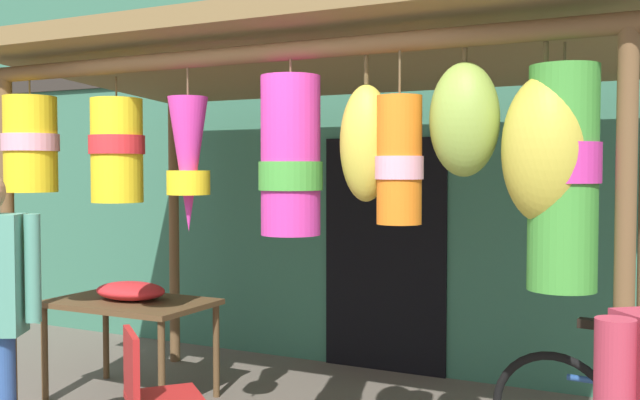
% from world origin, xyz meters
% --- Properties ---
extents(shop_facade, '(11.02, 0.29, 4.35)m').
position_xyz_m(shop_facade, '(-0.00, 2.72, 2.17)').
color(shop_facade, '#387056').
rests_on(shop_facade, ground_plane).
extents(market_stall_canopy, '(4.37, 2.30, 2.62)m').
position_xyz_m(market_stall_canopy, '(0.19, 0.84, 2.21)').
color(market_stall_canopy, brown).
rests_on(market_stall_canopy, ground_plane).
extents(display_table, '(1.20, 0.75, 0.75)m').
position_xyz_m(display_table, '(-1.48, 1.01, 0.67)').
color(display_table, brown).
rests_on(display_table, ground_plane).
extents(flower_heap_on_table, '(0.57, 0.40, 0.13)m').
position_xyz_m(flower_heap_on_table, '(-1.49, 1.02, 0.82)').
color(flower_heap_on_table, red).
rests_on(flower_heap_on_table, display_table).
extents(folding_chair, '(0.56, 0.56, 0.84)m').
position_xyz_m(folding_chair, '(-0.41, -0.05, 0.50)').
color(folding_chair, '#AD1E1E').
rests_on(folding_chair, ground_plane).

